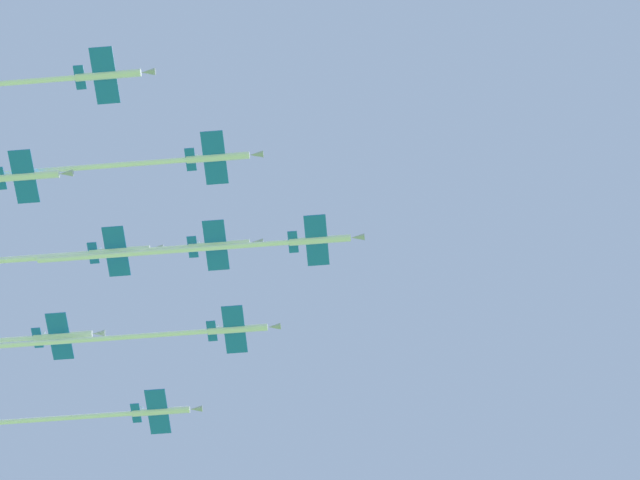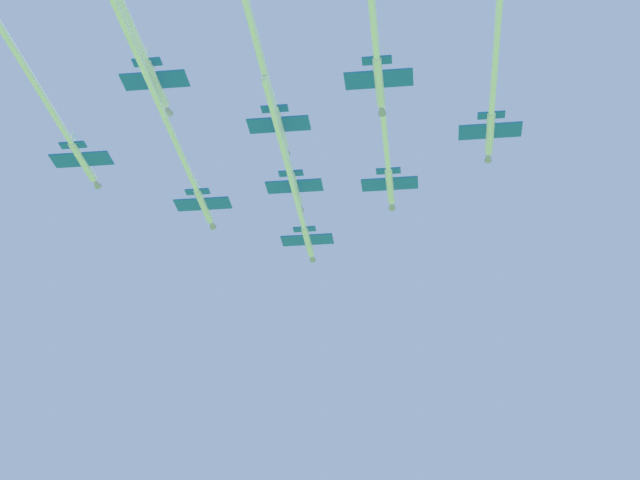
{
  "view_description": "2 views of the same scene",
  "coord_description": "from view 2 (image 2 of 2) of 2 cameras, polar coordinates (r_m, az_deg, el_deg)",
  "views": [
    {
      "loc": [
        -58.7,
        -31.74,
        2.3
      ],
      "look_at": [
        2.38,
        11.02,
        169.18
      ],
      "focal_mm": 65.36,
      "sensor_mm": 36.0,
      "label": 1
    },
    {
      "loc": [
        -85.93,
        125.16,
        93.32
      ],
      "look_at": [
        -1.65,
        12.95,
        167.29
      ],
      "focal_mm": 54.59,
      "sensor_mm": 36.0,
      "label": 2
    }
  ],
  "objects": [
    {
      "name": "jet_lead",
      "position": [
        151.57,
        -1.35,
        2.25
      ],
      "size": [
        27.41,
        45.23,
        2.54
      ],
      "rotation": [
        0.0,
        0.0,
        3.67
      ],
      "color": "white"
    },
    {
      "name": "jet_port_inner",
      "position": [
        137.01,
        -8.57,
        5.96
      ],
      "size": [
        34.17,
        56.74,
        2.54
      ],
      "rotation": [
        0.0,
        0.0,
        3.67
      ],
      "color": "white"
    },
    {
      "name": "jet_starboard_inner",
      "position": [
        138.92,
        3.85,
        5.98
      ],
      "size": [
        27.26,
        44.98,
        2.54
      ],
      "rotation": [
        0.0,
        0.0,
        3.67
      ],
      "color": "white"
    },
    {
      "name": "jet_port_outer",
      "position": [
        135.21,
        -2.49,
        6.84
      ],
      "size": [
        32.26,
        53.49,
        2.54
      ],
      "rotation": [
        0.0,
        0.0,
        3.67
      ],
      "color": "white"
    },
    {
      "name": "jet_starboard_outer",
      "position": [
        134.36,
        -15.58,
        7.54
      ],
      "size": [
        27.73,
        45.77,
        2.54
      ],
      "rotation": [
        0.0,
        0.0,
        3.67
      ],
      "color": "white"
    },
    {
      "name": "jet_center_rear",
      "position": [
        125.6,
        10.21,
        9.91
      ],
      "size": [
        29.0,
        47.94,
        2.54
      ],
      "rotation": [
        0.0,
        0.0,
        3.67
      ],
      "color": "white"
    },
    {
      "name": "jet_port_trail",
      "position": [
        123.51,
        -3.57,
        10.98
      ],
      "size": [
        31.29,
        51.83,
        2.54
      ],
      "rotation": [
        0.0,
        0.0,
        3.67
      ],
      "color": "white"
    },
    {
      "name": "jet_tail_end",
      "position": [
        113.92,
        3.05,
        13.45
      ],
      "size": [
        28.19,
        46.55,
        2.54
      ],
      "rotation": [
        0.0,
        0.0,
        3.67
      ],
      "color": "white"
    }
  ]
}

